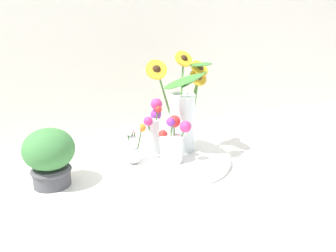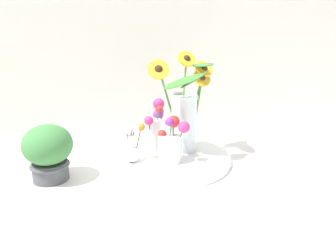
# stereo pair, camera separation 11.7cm
# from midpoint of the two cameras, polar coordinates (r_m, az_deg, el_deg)

# --- Properties ---
(ground_plane) EXTENTS (6.00, 6.00, 0.00)m
(ground_plane) POSITION_cam_midpoint_polar(r_m,az_deg,el_deg) (1.12, -0.89, -8.43)
(ground_plane) COLOR silver
(serving_tray) EXTENTS (0.46, 0.46, 0.02)m
(serving_tray) POSITION_cam_midpoint_polar(r_m,az_deg,el_deg) (1.22, -2.77, -5.76)
(serving_tray) COLOR white
(serving_tray) RESTS_ON ground_plane
(mason_jar_sunflowers) EXTENTS (0.27, 0.21, 0.38)m
(mason_jar_sunflowers) POSITION_cam_midpoint_polar(r_m,az_deg,el_deg) (1.22, -0.07, 2.62)
(mason_jar_sunflowers) COLOR silver
(mason_jar_sunflowers) RESTS_ON serving_tray
(vase_small_center) EXTENTS (0.10, 0.09, 0.16)m
(vase_small_center) POSITION_cam_midpoint_polar(r_m,az_deg,el_deg) (1.14, -2.06, -3.01)
(vase_small_center) COLOR white
(vase_small_center) RESTS_ON serving_tray
(vase_bulb_right) EXTENTS (0.09, 0.06, 0.15)m
(vase_bulb_right) POSITION_cam_midpoint_polar(r_m,az_deg,el_deg) (1.14, -9.24, -2.77)
(vase_bulb_right) COLOR white
(vase_bulb_right) RESTS_ON serving_tray
(vase_small_back) EXTENTS (0.09, 0.09, 0.20)m
(vase_small_back) POSITION_cam_midpoint_polar(r_m,az_deg,el_deg) (1.23, -5.27, -0.15)
(vase_small_back) COLOR white
(vase_small_back) RESTS_ON serving_tray
(potted_plant) EXTENTS (0.16, 0.16, 0.19)m
(potted_plant) POSITION_cam_midpoint_polar(r_m,az_deg,el_deg) (1.09, -22.89, -4.82)
(potted_plant) COLOR #4C4C51
(potted_plant) RESTS_ON ground_plane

